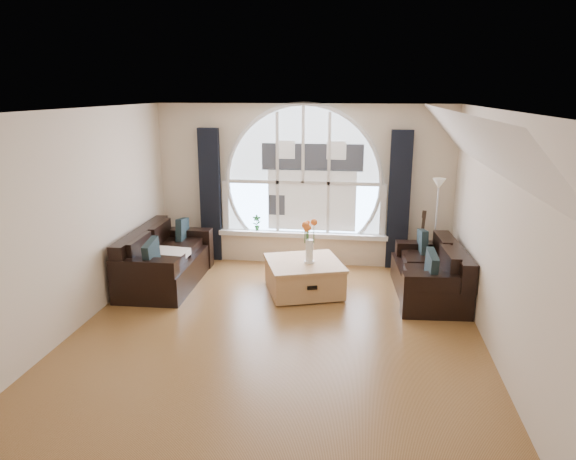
# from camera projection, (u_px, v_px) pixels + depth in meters

# --- Properties ---
(ground) EXTENTS (5.00, 5.50, 0.01)m
(ground) POSITION_uv_depth(u_px,v_px,m) (278.00, 329.00, 6.59)
(ground) COLOR brown
(ground) RESTS_ON ground
(ceiling) EXTENTS (5.00, 5.50, 0.01)m
(ceiling) POSITION_uv_depth(u_px,v_px,m) (277.00, 109.00, 5.89)
(ceiling) COLOR silver
(ceiling) RESTS_ON ground
(wall_back) EXTENTS (5.00, 0.01, 2.70)m
(wall_back) POSITION_uv_depth(u_px,v_px,m) (303.00, 185.00, 8.87)
(wall_back) COLOR beige
(wall_back) RESTS_ON ground
(wall_front) EXTENTS (5.00, 0.01, 2.70)m
(wall_front) POSITION_uv_depth(u_px,v_px,m) (214.00, 324.00, 3.61)
(wall_front) COLOR beige
(wall_front) RESTS_ON ground
(wall_left) EXTENTS (0.01, 5.50, 2.70)m
(wall_left) POSITION_uv_depth(u_px,v_px,m) (82.00, 218.00, 6.58)
(wall_left) COLOR beige
(wall_left) RESTS_ON ground
(wall_right) EXTENTS (0.01, 5.50, 2.70)m
(wall_right) POSITION_uv_depth(u_px,v_px,m) (496.00, 233.00, 5.90)
(wall_right) COLOR beige
(wall_right) RESTS_ON ground
(attic_slope) EXTENTS (0.92, 5.50, 0.72)m
(attic_slope) POSITION_uv_depth(u_px,v_px,m) (476.00, 143.00, 5.68)
(attic_slope) COLOR silver
(attic_slope) RESTS_ON ground
(arched_window) EXTENTS (2.60, 0.06, 2.15)m
(arched_window) POSITION_uv_depth(u_px,v_px,m) (303.00, 169.00, 8.77)
(arched_window) COLOR silver
(arched_window) RESTS_ON wall_back
(window_sill) EXTENTS (2.90, 0.22, 0.08)m
(window_sill) POSITION_uv_depth(u_px,v_px,m) (302.00, 234.00, 8.99)
(window_sill) COLOR white
(window_sill) RESTS_ON wall_back
(window_frame) EXTENTS (2.76, 0.08, 2.15)m
(window_frame) POSITION_uv_depth(u_px,v_px,m) (303.00, 169.00, 8.74)
(window_frame) COLOR white
(window_frame) RESTS_ON wall_back
(neighbor_house) EXTENTS (1.70, 0.02, 1.50)m
(neighbor_house) POSITION_uv_depth(u_px,v_px,m) (312.00, 177.00, 8.77)
(neighbor_house) COLOR silver
(neighbor_house) RESTS_ON wall_back
(curtain_left) EXTENTS (0.35, 0.12, 2.30)m
(curtain_left) POSITION_uv_depth(u_px,v_px,m) (210.00, 195.00, 9.02)
(curtain_left) COLOR black
(curtain_left) RESTS_ON ground
(curtain_right) EXTENTS (0.35, 0.12, 2.30)m
(curtain_right) POSITION_uv_depth(u_px,v_px,m) (399.00, 201.00, 8.59)
(curtain_right) COLOR black
(curtain_right) RESTS_ON ground
(sofa_left) EXTENTS (1.01, 1.93, 0.85)m
(sofa_left) POSITION_uv_depth(u_px,v_px,m) (166.00, 258.00, 8.05)
(sofa_left) COLOR black
(sofa_left) RESTS_ON ground
(sofa_right) EXTENTS (0.99, 1.79, 0.77)m
(sofa_right) POSITION_uv_depth(u_px,v_px,m) (429.00, 270.00, 7.54)
(sofa_right) COLOR black
(sofa_right) RESTS_ON ground
(coffee_chest) EXTENTS (1.34, 1.34, 0.51)m
(coffee_chest) POSITION_uv_depth(u_px,v_px,m) (304.00, 275.00, 7.72)
(coffee_chest) COLOR tan
(coffee_chest) RESTS_ON ground
(throw_blanket) EXTENTS (0.61, 0.61, 0.10)m
(throw_blanket) POSITION_uv_depth(u_px,v_px,m) (167.00, 256.00, 7.84)
(throw_blanket) COLOR silver
(throw_blanket) RESTS_ON sofa_left
(vase_flowers) EXTENTS (0.24, 0.24, 0.70)m
(vase_flowers) POSITION_uv_depth(u_px,v_px,m) (309.00, 237.00, 7.51)
(vase_flowers) COLOR white
(vase_flowers) RESTS_ON coffee_chest
(floor_lamp) EXTENTS (0.24, 0.24, 1.60)m
(floor_lamp) POSITION_uv_depth(u_px,v_px,m) (436.00, 229.00, 8.21)
(floor_lamp) COLOR #B2B2B2
(floor_lamp) RESTS_ON ground
(guitar) EXTENTS (0.42, 0.35, 1.06)m
(guitar) POSITION_uv_depth(u_px,v_px,m) (421.00, 241.00, 8.53)
(guitar) COLOR brown
(guitar) RESTS_ON ground
(potted_plant) EXTENTS (0.17, 0.14, 0.27)m
(potted_plant) POSITION_uv_depth(u_px,v_px,m) (257.00, 223.00, 9.05)
(potted_plant) COLOR #1E6023
(potted_plant) RESTS_ON window_sill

